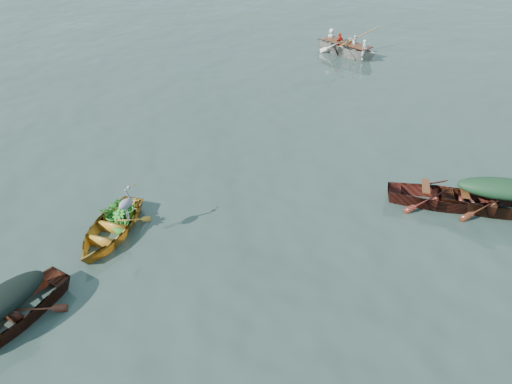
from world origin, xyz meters
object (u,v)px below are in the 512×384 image
open_wooden_boat (441,206)px  heron (127,209)px  yellow_dinghy (111,236)px  rowed_boat (346,55)px  dark_covered_boat (6,327)px  green_tarp_boat (497,212)px

open_wooden_boat → heron: 8.27m
yellow_dinghy → rowed_boat: (-1.71, 15.83, 0.00)m
dark_covered_boat → heron: heron is taller
heron → yellow_dinghy: bearing=-174.8°
dark_covered_boat → rowed_boat: rowed_boat is taller
dark_covered_boat → green_tarp_boat: 12.13m
dark_covered_boat → heron: size_ratio=4.20×
yellow_dinghy → heron: 1.06m
yellow_dinghy → dark_covered_boat: 3.23m
yellow_dinghy → green_tarp_boat: 10.12m
green_tarp_boat → open_wooden_boat: bearing=90.0°
rowed_boat → heron: size_ratio=4.94×
green_tarp_boat → open_wooden_boat: (-1.32, -0.60, 0.00)m
dark_covered_boat → heron: (-0.09, 3.42, 0.90)m
dark_covered_boat → rowed_boat: 19.15m
yellow_dinghy → green_tarp_boat: (7.53, 6.76, 0.00)m
yellow_dinghy → heron: bearing=5.2°
rowed_boat → dark_covered_boat: bearing=-162.8°
open_wooden_boat → heron: bearing=113.7°
heron → green_tarp_boat: bearing=22.0°
yellow_dinghy → heron: heron is taller
yellow_dinghy → open_wooden_boat: (6.21, 6.16, 0.00)m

